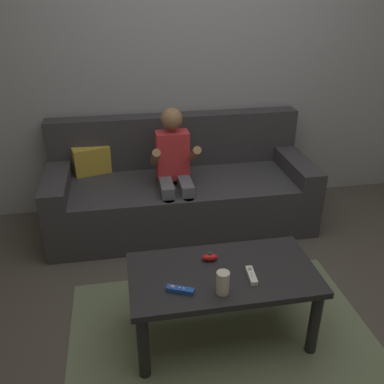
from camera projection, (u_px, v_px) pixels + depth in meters
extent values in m
plane|color=#4C4742|center=(254.00, 329.00, 2.46)|extent=(9.95, 9.95, 0.00)
cube|color=#999EA8|center=(200.00, 59.00, 3.40)|extent=(4.97, 0.05, 2.50)
cube|color=#38383D|center=(181.00, 202.00, 3.44)|extent=(2.07, 0.80, 0.41)
cube|color=#38383D|center=(175.00, 140.00, 3.53)|extent=(2.07, 0.16, 0.43)
cube|color=#38383D|center=(57.00, 181.00, 3.17)|extent=(0.18, 0.80, 0.13)
cube|color=#38383D|center=(295.00, 164.00, 3.46)|extent=(0.18, 0.80, 0.13)
cube|color=gold|center=(92.00, 160.00, 3.40)|extent=(0.31, 0.20, 0.24)
cylinder|color=slate|center=(170.00, 225.00, 3.11)|extent=(0.08, 0.08, 0.41)
cylinder|color=slate|center=(189.00, 223.00, 3.13)|extent=(0.08, 0.08, 0.41)
cube|color=slate|center=(166.00, 187.00, 3.14)|extent=(0.09, 0.30, 0.09)
cube|color=slate|center=(185.00, 185.00, 3.16)|extent=(0.09, 0.30, 0.09)
cube|color=red|center=(173.00, 155.00, 3.20)|extent=(0.24, 0.14, 0.37)
cylinder|color=#936B4C|center=(155.00, 158.00, 3.04)|extent=(0.06, 0.27, 0.21)
cylinder|color=#936B4C|center=(194.00, 155.00, 3.08)|extent=(0.06, 0.27, 0.21)
sphere|color=#936B4C|center=(172.00, 119.00, 3.07)|extent=(0.16, 0.16, 0.16)
cube|color=#232326|center=(223.00, 274.00, 2.25)|extent=(1.00, 0.53, 0.04)
cylinder|color=#232326|center=(143.00, 346.00, 2.09)|extent=(0.06, 0.06, 0.40)
cylinder|color=#232326|center=(314.00, 323.00, 2.23)|extent=(0.06, 0.06, 0.40)
cylinder|color=#232326|center=(138.00, 290.00, 2.47)|extent=(0.06, 0.06, 0.40)
cylinder|color=#232326|center=(284.00, 273.00, 2.61)|extent=(0.06, 0.06, 0.40)
cube|color=#6B7A5B|center=(221.00, 332.00, 2.44)|extent=(1.71, 1.13, 0.01)
cube|color=blue|center=(180.00, 290.00, 2.09)|extent=(0.14, 0.09, 0.02)
cylinder|color=#99999E|center=(173.00, 286.00, 2.10)|extent=(0.02, 0.02, 0.00)
cylinder|color=silver|center=(179.00, 288.00, 2.09)|extent=(0.01, 0.01, 0.00)
cylinder|color=silver|center=(184.00, 288.00, 2.08)|extent=(0.01, 0.01, 0.00)
ellipsoid|color=red|center=(210.00, 257.00, 2.33)|extent=(0.09, 0.05, 0.04)
cylinder|color=#4C4C51|center=(210.00, 253.00, 2.32)|extent=(0.02, 0.02, 0.01)
cube|color=white|center=(251.00, 275.00, 2.20)|extent=(0.05, 0.14, 0.02)
cylinder|color=#99999E|center=(250.00, 269.00, 2.22)|extent=(0.02, 0.02, 0.00)
cylinder|color=silver|center=(251.00, 273.00, 2.19)|extent=(0.01, 0.01, 0.00)
cylinder|color=silver|center=(252.00, 275.00, 2.18)|extent=(0.01, 0.01, 0.00)
cylinder|color=silver|center=(223.00, 283.00, 2.07)|extent=(0.07, 0.07, 0.12)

